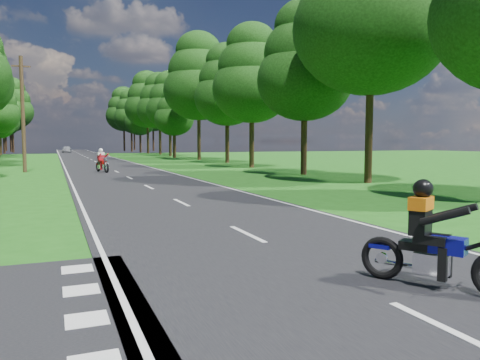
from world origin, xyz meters
name	(u,v)px	position (x,y,z in m)	size (l,w,h in m)	color
ground	(287,254)	(0.00, 0.00, 0.00)	(160.00, 160.00, 0.00)	#1B5613
main_road	(91,160)	(0.00, 50.00, 0.01)	(7.00, 140.00, 0.02)	black
road_markings	(91,160)	(-0.14, 48.13, 0.02)	(7.40, 140.00, 0.01)	silver
treeline	(95,97)	(1.43, 60.06, 8.25)	(40.00, 115.35, 14.78)	black
telegraph_pole	(23,114)	(-6.00, 28.00, 4.07)	(1.20, 0.26, 8.00)	#382616
rider_near_blue	(437,234)	(0.99, -2.72, 0.82)	(0.64, 1.91, 1.60)	#0C0B83
rider_far_red	(102,160)	(-1.00, 25.75, 0.85)	(0.67, 2.00, 1.66)	#A2100C
distant_car	(67,149)	(-1.76, 86.08, 0.65)	(1.50, 3.72, 1.27)	silver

